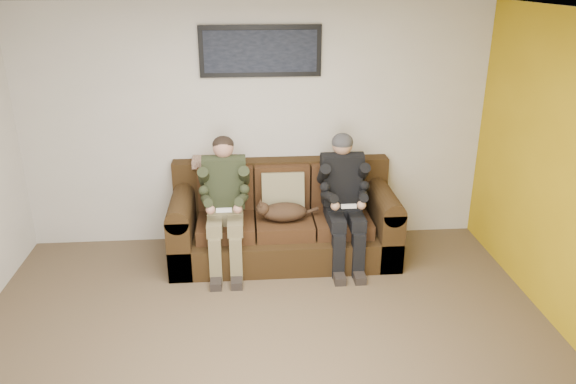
{
  "coord_description": "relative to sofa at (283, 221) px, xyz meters",
  "views": [
    {
      "loc": [
        -0.13,
        -3.63,
        2.86
      ],
      "look_at": [
        0.26,
        1.2,
        0.95
      ],
      "focal_mm": 35.0,
      "sensor_mm": 36.0,
      "label": 1
    }
  ],
  "objects": [
    {
      "name": "floor",
      "position": [
        -0.26,
        -1.83,
        -0.36
      ],
      "size": [
        5.0,
        5.0,
        0.0
      ],
      "primitive_type": "plane",
      "color": "brown",
      "rests_on": "ground"
    },
    {
      "name": "ceiling",
      "position": [
        -0.26,
        -1.83,
        2.24
      ],
      "size": [
        5.0,
        5.0,
        0.0
      ],
      "primitive_type": "plane",
      "rotation": [
        3.14,
        0.0,
        0.0
      ],
      "color": "silver",
      "rests_on": "ground"
    },
    {
      "name": "wall_back",
      "position": [
        -0.26,
        0.42,
        0.94
      ],
      "size": [
        5.0,
        0.0,
        5.0
      ],
      "primitive_type": "plane",
      "rotation": [
        1.57,
        0.0,
        0.0
      ],
      "color": "beige",
      "rests_on": "ground"
    },
    {
      "name": "sofa",
      "position": [
        0.0,
        0.0,
        0.0
      ],
      "size": [
        2.34,
        1.01,
        0.96
      ],
      "color": "#31200E",
      "rests_on": "ground"
    },
    {
      "name": "throw_pillow",
      "position": [
        0.0,
        0.04,
        0.32
      ],
      "size": [
        0.45,
        0.21,
        0.44
      ],
      "primitive_type": "cube",
      "rotation": [
        -0.21,
        0.0,
        0.0
      ],
      "color": "#827955",
      "rests_on": "sofa"
    },
    {
      "name": "throw_blanket",
      "position": [
        -0.71,
        0.29,
        0.6
      ],
      "size": [
        0.48,
        0.23,
        0.09
      ],
      "primitive_type": "cube",
      "color": "tan",
      "rests_on": "sofa"
    },
    {
      "name": "person_left",
      "position": [
        -0.6,
        -0.2,
        0.39
      ],
      "size": [
        0.51,
        0.87,
        1.32
      ],
      "color": "olive",
      "rests_on": "sofa"
    },
    {
      "name": "person_right",
      "position": [
        0.6,
        -0.2,
        0.39
      ],
      "size": [
        0.51,
        0.86,
        1.33
      ],
      "color": "black",
      "rests_on": "sofa"
    },
    {
      "name": "cat",
      "position": [
        -0.02,
        -0.21,
        0.21
      ],
      "size": [
        0.66,
        0.26,
        0.24
      ],
      "color": "#482F1C",
      "rests_on": "sofa"
    },
    {
      "name": "framed_poster",
      "position": [
        -0.2,
        0.38,
        1.74
      ],
      "size": [
        1.25,
        0.05,
        0.52
      ],
      "color": "black",
      "rests_on": "wall_back"
    }
  ]
}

